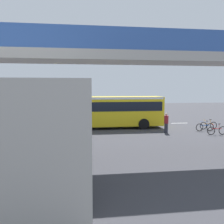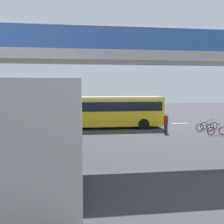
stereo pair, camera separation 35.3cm
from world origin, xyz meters
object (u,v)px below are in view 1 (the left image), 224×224
Objects in this scene: bicycle_blue at (205,127)px; traffic_sign at (120,106)px; bicycle_red at (217,130)px; city_bus at (105,109)px; pedestrian at (166,123)px; parked_van at (16,123)px; bicycle_orange at (208,125)px.

bicycle_blue is 0.63× the size of traffic_sign.
bicycle_red is 0.63× the size of traffic_sign.
traffic_sign is (-2.43, -4.79, 0.01)m from city_bus.
pedestrian is at bearing 146.70° from city_bus.
parked_van is 1.71× the size of traffic_sign.
bicycle_orange is at bearing 168.14° from city_bus.
traffic_sign is (-9.99, -8.74, 0.71)m from parked_van.
parked_van reaches higher than pedestrian.
city_bus is at bearing -27.92° from bicycle_red.
bicycle_orange is at bearing 137.58° from traffic_sign.
city_bus is 10.48m from bicycle_red.
bicycle_orange is 0.99× the size of pedestrian.
parked_van is at bearing 2.55° from pedestrian.
bicycle_red is (-16.72, 0.90, -0.81)m from parked_van.
bicycle_red is at bearing 92.77° from bicycle_blue.
bicycle_red is at bearing 176.93° from parked_van.
traffic_sign reaches higher than parked_van.
bicycle_blue is at bearing 130.39° from traffic_sign.
parked_van is (7.56, 3.96, -0.70)m from city_bus.
bicycle_blue is 3.96m from pedestrian.
parked_van reaches higher than bicycle_red.
pedestrian is (4.79, 1.30, 0.51)m from bicycle_orange.
bicycle_orange is (-17.52, -1.87, -0.81)m from parked_van.
bicycle_red is at bearing 152.08° from city_bus.
parked_van is 2.71× the size of bicycle_red.
bicycle_red is 11.85m from traffic_sign.
city_bus is 10.28m from bicycle_orange.
parked_van is 13.30m from traffic_sign.
pedestrian is at bearing 108.47° from traffic_sign.
traffic_sign is (2.73, -8.17, 1.00)m from pedestrian.
parked_van is 2.71× the size of bicycle_blue.
pedestrian is 8.68m from traffic_sign.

